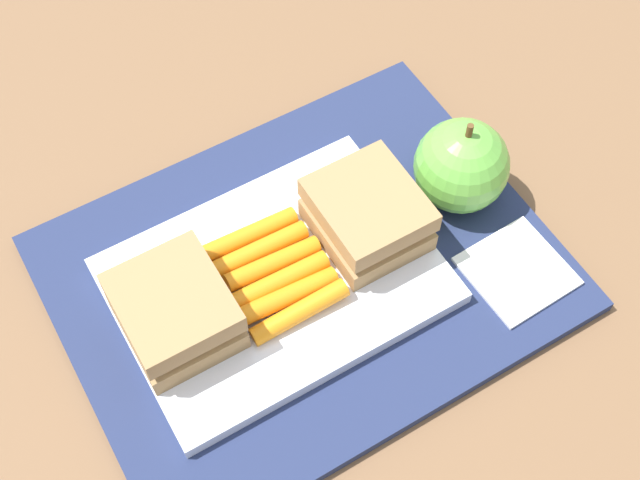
{
  "coord_description": "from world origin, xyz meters",
  "views": [
    {
      "loc": [
        -0.16,
        -0.28,
        0.57
      ],
      "look_at": [
        0.01,
        0.0,
        0.04
      ],
      "focal_mm": 48.35,
      "sensor_mm": 36.0,
      "label": 1
    }
  ],
  "objects_px": {
    "sandwich_half_right": "(367,215)",
    "apple": "(462,167)",
    "paper_napkin": "(517,271)",
    "carrot_sticks_bundle": "(275,272)",
    "food_tray": "(276,281)",
    "sandwich_half_left": "(175,311)"
  },
  "relations": [
    {
      "from": "food_tray",
      "to": "carrot_sticks_bundle",
      "type": "height_order",
      "value": "carrot_sticks_bundle"
    },
    {
      "from": "carrot_sticks_bundle",
      "to": "food_tray",
      "type": "bearing_deg",
      "value": 7.39
    },
    {
      "from": "carrot_sticks_bundle",
      "to": "apple",
      "type": "distance_m",
      "value": 0.16
    },
    {
      "from": "food_tray",
      "to": "sandwich_half_left",
      "type": "distance_m",
      "value": 0.08
    },
    {
      "from": "paper_napkin",
      "to": "carrot_sticks_bundle",
      "type": "bearing_deg",
      "value": 152.86
    },
    {
      "from": "food_tray",
      "to": "carrot_sticks_bundle",
      "type": "bearing_deg",
      "value": -172.61
    },
    {
      "from": "sandwich_half_right",
      "to": "apple",
      "type": "relative_size",
      "value": 0.95
    },
    {
      "from": "food_tray",
      "to": "apple",
      "type": "distance_m",
      "value": 0.16
    },
    {
      "from": "apple",
      "to": "paper_napkin",
      "type": "relative_size",
      "value": 1.2
    },
    {
      "from": "carrot_sticks_bundle",
      "to": "paper_napkin",
      "type": "relative_size",
      "value": 1.27
    },
    {
      "from": "sandwich_half_right",
      "to": "paper_napkin",
      "type": "relative_size",
      "value": 1.14
    },
    {
      "from": "sandwich_half_right",
      "to": "carrot_sticks_bundle",
      "type": "bearing_deg",
      "value": -179.98
    },
    {
      "from": "food_tray",
      "to": "paper_napkin",
      "type": "distance_m",
      "value": 0.18
    },
    {
      "from": "carrot_sticks_bundle",
      "to": "apple",
      "type": "height_order",
      "value": "apple"
    },
    {
      "from": "sandwich_half_left",
      "to": "sandwich_half_right",
      "type": "distance_m",
      "value": 0.16
    },
    {
      "from": "sandwich_half_left",
      "to": "apple",
      "type": "xyz_separation_m",
      "value": [
        0.24,
        -0.0,
        0.0
      ]
    },
    {
      "from": "sandwich_half_right",
      "to": "apple",
      "type": "distance_m",
      "value": 0.08
    },
    {
      "from": "carrot_sticks_bundle",
      "to": "apple",
      "type": "xyz_separation_m",
      "value": [
        0.16,
        -0.0,
        0.02
      ]
    },
    {
      "from": "sandwich_half_left",
      "to": "paper_napkin",
      "type": "distance_m",
      "value": 0.25
    },
    {
      "from": "sandwich_half_right",
      "to": "apple",
      "type": "bearing_deg",
      "value": -0.7
    },
    {
      "from": "sandwich_half_left",
      "to": "paper_napkin",
      "type": "bearing_deg",
      "value": -19.04
    },
    {
      "from": "food_tray",
      "to": "paper_napkin",
      "type": "bearing_deg",
      "value": -27.18
    }
  ]
}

